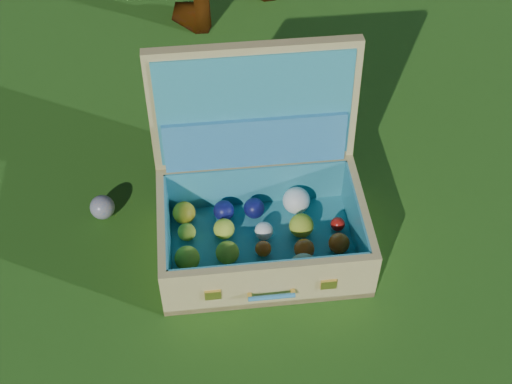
# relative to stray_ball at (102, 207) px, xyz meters

# --- Properties ---
(ground) EXTENTS (60.00, 60.00, 0.00)m
(ground) POSITION_rel_stray_ball_xyz_m (0.40, -0.06, -0.03)
(ground) COLOR #215114
(ground) RESTS_ON ground
(stray_ball) EXTENTS (0.07, 0.07, 0.07)m
(stray_ball) POSITION_rel_stray_ball_xyz_m (0.00, 0.00, 0.00)
(stray_ball) COLOR #3E63A1
(stray_ball) RESTS_ON ground
(suitcase) EXTENTS (0.57, 0.47, 0.50)m
(suitcase) POSITION_rel_stray_ball_xyz_m (0.40, -0.16, 0.11)
(suitcase) COLOR tan
(suitcase) RESTS_ON ground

